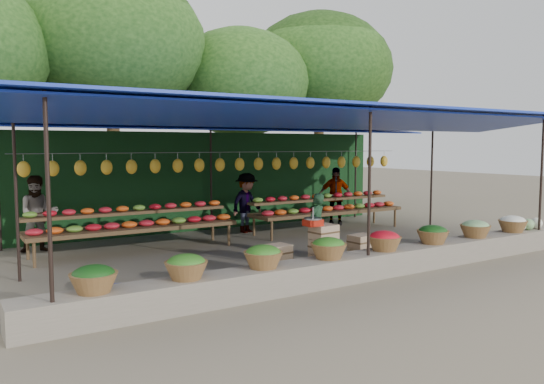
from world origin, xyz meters
TOP-DOWN VIEW (x-y plane):
  - ground at (0.00, 0.00)m, footprint 60.00×60.00m
  - stone_curb at (0.00, -2.75)m, footprint 10.60×0.55m
  - stall_canopy at (0.00, 0.07)m, footprint 10.80×6.60m
  - produce_baskets at (-0.10, -2.75)m, footprint 8.98×0.58m
  - netting_backdrop at (0.00, 3.15)m, footprint 10.60×0.06m
  - tree_row at (0.50, 6.09)m, footprint 16.51×5.50m
  - fruit_table_left at (-2.49, 1.35)m, footprint 4.21×0.95m
  - fruit_table_right at (2.51, 1.35)m, footprint 4.21×0.95m
  - crate_counter at (-0.11, -1.84)m, footprint 2.38×0.39m
  - weighing_scale at (-0.33, -1.84)m, footprint 0.31×0.31m
  - vendor_seated at (0.41, -0.97)m, footprint 0.53×0.45m
  - customer_left at (-4.14, 2.34)m, footprint 0.79×0.63m
  - customer_mid at (0.64, 2.21)m, footprint 1.08×0.81m
  - customer_right at (3.35, 2.07)m, footprint 0.98×0.85m
  - blue_crate_front at (-3.84, -2.58)m, footprint 0.64×0.56m
  - blue_crate_back at (-3.69, -2.11)m, footprint 0.50×0.42m

SIDE VIEW (x-z plane):
  - ground at x=0.00m, z-range 0.00..0.00m
  - blue_crate_back at x=-3.69m, z-range 0.00..0.26m
  - blue_crate_front at x=-3.84m, z-range 0.00..0.32m
  - stone_curb at x=0.00m, z-range 0.00..0.40m
  - crate_counter at x=-0.11m, z-range -0.07..0.70m
  - produce_baskets at x=-0.10m, z-range 0.40..0.73m
  - fruit_table_left at x=-2.49m, z-range 0.14..1.07m
  - fruit_table_right at x=2.51m, z-range 0.14..1.07m
  - vendor_seated at x=0.41m, z-range 0.00..1.24m
  - customer_mid at x=0.64m, z-range 0.00..1.49m
  - customer_left at x=-4.14m, z-range 0.00..1.57m
  - customer_right at x=3.35m, z-range 0.00..1.57m
  - weighing_scale at x=-0.33m, z-range 0.68..1.01m
  - netting_backdrop at x=0.00m, z-range 0.00..2.50m
  - stall_canopy at x=0.00m, z-range 1.26..4.08m
  - tree_row at x=0.50m, z-range 1.14..8.26m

